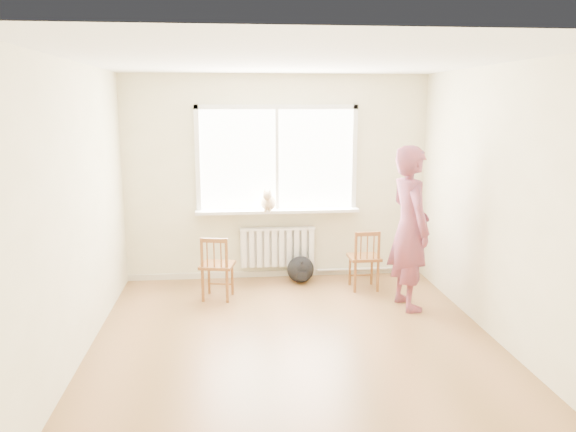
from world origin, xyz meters
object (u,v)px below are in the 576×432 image
object	(u,v)px
person	(410,228)
backpack	(301,269)
chair_left	(217,268)
chair_right	(365,260)
cat	(268,201)

from	to	relation	value
person	backpack	bearing A→B (deg)	39.72
backpack	person	bearing A→B (deg)	-42.16
chair_left	chair_right	xyz separation A→B (m)	(1.85, 0.18, -0.00)
person	chair_right	bearing A→B (deg)	20.20
chair_left	backpack	world-z (taller)	chair_left
chair_right	backpack	xyz separation A→B (m)	(-0.77, 0.37, -0.21)
person	cat	world-z (taller)	person
backpack	chair_right	bearing A→B (deg)	-25.41
cat	person	bearing A→B (deg)	-27.86
person	cat	bearing A→B (deg)	45.58
chair_right	backpack	bearing A→B (deg)	-26.35
chair_left	cat	bearing A→B (deg)	-123.12
chair_left	chair_right	distance (m)	1.86
chair_right	cat	world-z (taller)	cat
chair_left	cat	world-z (taller)	cat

